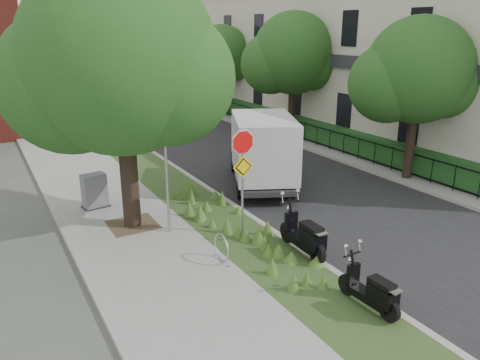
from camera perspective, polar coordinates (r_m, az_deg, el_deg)
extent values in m
plane|color=#4C5147|center=(14.08, 6.50, -6.64)|extent=(120.00, 120.00, 0.00)
cube|color=gray|center=(21.35, -19.27, 1.33)|extent=(3.50, 60.00, 0.12)
cube|color=#2A4C20|center=(21.95, -12.25, 2.40)|extent=(2.00, 60.00, 0.12)
cube|color=#9E9991|center=(22.25, -9.80, 2.77)|extent=(0.20, 60.00, 0.13)
cube|color=black|center=(23.62, -1.79, 3.79)|extent=(7.00, 60.00, 0.01)
cube|color=#9E9991|center=(25.38, 5.24, 4.88)|extent=(0.20, 60.00, 0.13)
cube|color=gray|center=(26.36, 8.29, 5.25)|extent=(3.20, 60.00, 0.12)
cylinder|color=black|center=(14.01, -13.55, 3.10)|extent=(0.52, 0.52, 4.48)
sphere|color=#1D4B19|center=(13.58, -14.42, 14.25)|extent=(5.40, 5.40, 5.40)
sphere|color=#1D4B19|center=(14.15, -19.93, 11.14)|extent=(4.05, 4.05, 4.05)
sphere|color=#1D4B19|center=(13.32, -8.86, 12.19)|extent=(3.78, 3.78, 3.78)
cube|color=#473828|center=(14.73, -12.91, -5.32)|extent=(1.40, 1.40, 0.01)
cylinder|color=#A5A8AD|center=(13.39, -8.98, 1.63)|extent=(0.08, 0.08, 4.00)
torus|color=#A5A8AD|center=(12.11, -2.25, -8.23)|extent=(0.05, 0.77, 0.77)
cube|color=#A5A8AD|center=(11.99, -1.42, -10.44)|extent=(0.06, 0.06, 0.04)
cube|color=#A5A8AD|center=(12.56, -2.99, -9.06)|extent=(0.06, 0.06, 0.04)
cylinder|color=#A5A8AD|center=(13.23, 0.30, -0.62)|extent=(0.07, 0.07, 3.00)
cylinder|color=red|center=(12.85, 0.38, 4.63)|extent=(0.86, 0.03, 0.86)
cylinder|color=white|center=(12.87, 0.34, 4.64)|extent=(0.94, 0.02, 0.94)
cube|color=yellow|center=(13.04, 0.37, 1.64)|extent=(0.64, 0.03, 0.64)
cube|color=black|center=(25.57, 6.60, 7.23)|extent=(0.04, 24.00, 0.04)
cube|color=black|center=(25.73, 6.54, 5.49)|extent=(0.04, 24.00, 0.04)
cylinder|color=black|center=(25.65, 6.57, 6.25)|extent=(0.03, 0.03, 1.00)
cube|color=#174219|center=(26.05, 7.83, 6.50)|extent=(1.00, 24.00, 1.10)
cube|color=#BDB6A1|center=(27.93, 14.21, 13.81)|extent=(7.00, 26.00, 8.00)
cube|color=#2D2D33|center=(25.61, 8.28, 14.48)|extent=(0.25, 26.00, 0.60)
cylinder|color=black|center=(19.48, 20.18, 5.65)|extent=(0.36, 0.36, 3.81)
sphere|color=#1D4B19|center=(19.15, 20.95, 12.40)|extent=(4.00, 4.00, 4.00)
sphere|color=#1D4B19|center=(18.92, 17.58, 11.16)|extent=(3.00, 3.00, 3.00)
sphere|color=#1D4B19|center=(19.50, 23.49, 11.00)|extent=(2.80, 2.80, 2.80)
cylinder|color=black|center=(25.27, 6.32, 9.57)|extent=(0.36, 0.36, 4.03)
sphere|color=#1D4B19|center=(25.02, 6.52, 15.12)|extent=(4.20, 4.20, 4.20)
sphere|color=#1D4B19|center=(25.04, 3.80, 13.99)|extent=(3.15, 3.15, 3.15)
sphere|color=#1D4B19|center=(25.13, 8.81, 14.08)|extent=(2.94, 2.94, 2.94)
cylinder|color=black|center=(32.07, -2.19, 11.13)|extent=(0.36, 0.36, 3.64)
sphere|color=#1D4B19|center=(31.87, -2.24, 15.08)|extent=(3.80, 3.80, 3.80)
sphere|color=#1D4B19|center=(32.03, -4.11, 14.21)|extent=(2.85, 2.85, 2.85)
sphere|color=#1D4B19|center=(31.83, -0.57, 14.40)|extent=(2.66, 2.66, 2.66)
cylinder|color=black|center=(11.04, 13.00, -12.30)|extent=(0.14, 0.50, 0.50)
cylinder|color=black|center=(10.38, 17.75, -14.88)|extent=(0.14, 0.50, 0.50)
cube|color=black|center=(10.67, 15.49, -13.58)|extent=(0.38, 1.11, 0.17)
cube|color=black|center=(10.37, 16.99, -13.25)|extent=(0.37, 0.64, 0.38)
cube|color=black|center=(10.27, 16.91, -11.95)|extent=(0.31, 0.59, 0.11)
cylinder|color=black|center=(13.23, 5.82, -6.35)|extent=(0.16, 0.59, 0.58)
cylinder|color=black|center=(12.21, 9.41, -8.71)|extent=(0.16, 0.59, 0.58)
cube|color=black|center=(12.66, 7.69, -7.49)|extent=(0.43, 1.30, 0.20)
cube|color=black|center=(12.26, 8.79, -7.05)|extent=(0.43, 0.74, 0.45)
cube|color=black|center=(12.18, 8.70, -5.71)|extent=(0.36, 0.69, 0.13)
cube|color=#262628|center=(18.15, 2.62, 0.91)|extent=(3.91, 5.46, 0.17)
cube|color=#B7BABC|center=(19.83, 1.95, 4.87)|extent=(2.37, 2.06, 1.55)
cube|color=silver|center=(17.32, 2.90, 4.20)|extent=(3.47, 4.23, 2.13)
cube|color=#262628|center=(16.47, -17.15, -3.06)|extent=(0.92, 0.68, 0.04)
cube|color=slate|center=(16.29, -17.33, -1.25)|extent=(0.82, 0.57, 1.14)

